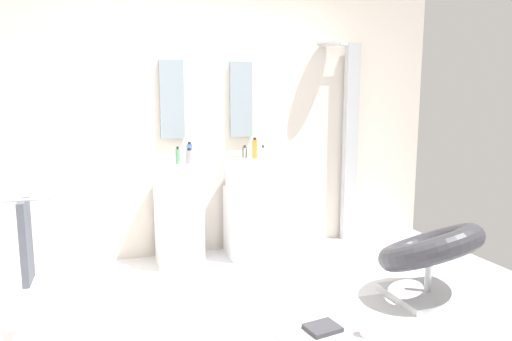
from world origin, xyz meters
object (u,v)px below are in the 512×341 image
Objects in this scene: soap_bottle_blue at (190,152)px; soap_bottle_amber at (255,149)px; soap_bottle_green at (178,156)px; coffee_mug at (367,328)px; soap_bottle_clear at (263,153)px; lounge_chair at (429,254)px; towel_rack at (21,246)px; magazine_charcoal at (323,328)px; shower_column at (349,139)px; pedestal_sink_right at (248,206)px; soap_bottle_grey at (189,157)px; pedestal_sink_left at (178,212)px; soap_bottle_black at (245,152)px.

soap_bottle_amber is at bearing -2.23° from soap_bottle_blue.
soap_bottle_blue is 0.24m from soap_bottle_green.
coffee_mug is 0.78× the size of soap_bottle_clear.
lounge_chair is at bearing -57.07° from soap_bottle_clear.
soap_bottle_blue is at bearing 45.59° from towel_rack.
shower_column is at bearing 47.47° from magazine_charcoal.
soap_bottle_clear reaches higher than coffee_mug.
coffee_mug is 0.52× the size of soap_bottle_amber.
lounge_chair is 10.15× the size of coffee_mug.
soap_bottle_green is at bearing -170.51° from pedestal_sink_right.
shower_column is at bearing 9.09° from soap_bottle_green.
pedestal_sink_left is at bearing 131.67° from soap_bottle_grey.
pedestal_sink_right is 1.68m from lounge_chair.
pedestal_sink_right is at bearing 98.51° from coffee_mug.
soap_bottle_blue is at bearing 136.66° from lounge_chair.
towel_rack is at bearing 157.82° from magazine_charcoal.
soap_bottle_green is 0.78m from soap_bottle_amber.
pedestal_sink_left is 5.16× the size of soap_bottle_amber.
lounge_chair reaches higher than coffee_mug.
soap_bottle_amber is 1.63× the size of soap_bottle_black.
soap_bottle_blue is 1.13× the size of soap_bottle_green.
soap_bottle_grey is (-1.73, -0.28, -0.09)m from shower_column.
coffee_mug is at bearing -84.46° from soap_bottle_amber.
pedestal_sink_left is 0.95m from soap_bottle_clear.
lounge_chair is 6.87× the size of soap_bottle_green.
pedestal_sink_left is 0.66m from pedestal_sink_right.
towel_rack is at bearing -155.33° from shower_column.
pedestal_sink_right is 7.73× the size of soap_bottle_clear.
pedestal_sink_right is 5.93× the size of soap_bottle_blue.
pedestal_sink_left is 1.93m from shower_column.
lounge_chair is at bearing -57.39° from soap_bottle_amber.
pedestal_sink_right is 7.54× the size of soap_bottle_grey.
soap_bottle_blue is at bearing 55.37° from soap_bottle_green.
soap_bottle_blue is 0.87× the size of soap_bottle_amber.
pedestal_sink_left is at bearing -175.28° from soap_bottle_amber.
soap_bottle_blue is at bearing 79.47° from soap_bottle_grey.
pedestal_sink_left is at bearing 140.69° from lounge_chair.
coffee_mug is (2.01, -0.55, -0.57)m from towel_rack.
soap_bottle_clear is (0.11, 1.53, 0.96)m from magazine_charcoal.
soap_bottle_blue is 0.19m from soap_bottle_grey.
soap_bottle_clear is at bearing -10.06° from soap_bottle_blue.
magazine_charcoal is 1.88m from soap_bottle_green.
lounge_chair is at bearing -38.69° from soap_bottle_grey.
pedestal_sink_left reaches higher than coffee_mug.
soap_bottle_blue is 1.42× the size of soap_bottle_black.
lounge_chair is 8.65× the size of soap_bottle_black.
pedestal_sink_left is at bearing 46.71° from towel_rack.
soap_bottle_clear is at bearing -62.03° from soap_bottle_amber.
lounge_chair is at bearing 2.66° from magazine_charcoal.
lounge_chair is (-0.17, -1.53, -0.73)m from shower_column.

